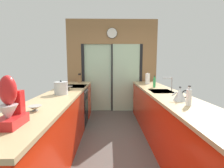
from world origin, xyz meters
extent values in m
cube|color=#4C4742|center=(0.00, 0.60, -0.01)|extent=(5.04, 7.60, 0.02)
cube|color=olive|center=(0.00, 2.40, 2.35)|extent=(2.64, 0.08, 0.70)
cube|color=#B2D1AD|center=(-0.42, 2.42, 1.00)|extent=(0.80, 0.02, 2.00)
cube|color=#B2D1AD|center=(0.42, 2.38, 1.00)|extent=(0.80, 0.02, 2.00)
cube|color=black|center=(-0.86, 2.40, 1.00)|extent=(0.08, 0.10, 2.00)
cube|color=black|center=(0.86, 2.40, 1.00)|extent=(0.08, 0.10, 2.00)
cube|color=black|center=(0.00, 2.40, 1.00)|extent=(0.04, 0.10, 2.00)
cube|color=olive|center=(-1.11, 2.40, 1.00)|extent=(0.42, 0.08, 2.00)
cube|color=olive|center=(1.11, 2.40, 1.00)|extent=(0.42, 0.08, 2.00)
cylinder|color=white|center=(0.00, 2.34, 2.30)|extent=(0.28, 0.03, 0.28)
torus|color=black|center=(0.00, 2.34, 2.30)|extent=(0.30, 0.02, 0.30)
cube|color=red|center=(-0.91, -0.33, 0.44)|extent=(0.58, 2.55, 0.88)
cube|color=red|center=(-0.91, 1.88, 0.44)|extent=(0.58, 0.65, 0.88)
cube|color=tan|center=(-0.91, 0.30, 0.90)|extent=(0.62, 3.80, 0.04)
cube|color=red|center=(0.91, 0.30, 0.44)|extent=(0.58, 3.80, 0.88)
cube|color=tan|center=(0.91, 0.30, 0.90)|extent=(0.62, 3.80, 0.04)
cube|color=#B7BABC|center=(0.89, 0.55, 0.90)|extent=(0.40, 0.48, 0.05)
cylinder|color=#B7BABC|center=(1.09, 0.55, 1.05)|extent=(0.02, 0.02, 0.26)
cylinder|color=#B7BABC|center=(1.00, 0.55, 1.17)|extent=(0.18, 0.02, 0.02)
cube|color=black|center=(-0.91, 1.25, 0.44)|extent=(0.58, 0.60, 0.88)
cube|color=black|center=(-0.61, 1.25, 0.48)|extent=(0.01, 0.48, 0.28)
cube|color=black|center=(-0.91, 1.25, 0.91)|extent=(0.58, 0.60, 0.03)
cylinder|color=#B7BABC|center=(-0.61, 1.07, 0.80)|extent=(0.02, 0.04, 0.04)
cylinder|color=#B7BABC|center=(-0.61, 1.25, 0.80)|extent=(0.02, 0.04, 0.04)
cylinder|color=#B7BABC|center=(-0.61, 1.43, 0.80)|extent=(0.02, 0.04, 0.04)
cylinder|color=gray|center=(-0.89, -0.71, 0.92)|extent=(0.07, 0.07, 0.01)
cone|color=gray|center=(-0.89, -0.71, 0.95)|extent=(0.15, 0.15, 0.05)
cylinder|color=#514C47|center=(-0.89, 0.66, 0.92)|extent=(0.10, 0.10, 0.01)
cone|color=#514C47|center=(-0.89, 0.66, 0.96)|extent=(0.21, 0.21, 0.07)
cube|color=brown|center=(-0.89, 1.97, 1.02)|extent=(0.08, 0.14, 0.20)
cylinder|color=black|center=(-0.92, 1.97, 1.14)|extent=(0.02, 0.02, 0.06)
cylinder|color=black|center=(-0.90, 1.97, 1.14)|extent=(0.02, 0.02, 0.06)
cylinder|color=black|center=(-0.88, 1.97, 1.14)|extent=(0.02, 0.02, 0.06)
cylinder|color=black|center=(-0.86, 1.97, 1.14)|extent=(0.02, 0.02, 0.06)
cube|color=red|center=(-0.89, -1.13, 0.96)|extent=(0.17, 0.26, 0.08)
cube|color=red|center=(-0.89, -1.03, 1.10)|extent=(0.10, 0.08, 0.20)
ellipsoid|color=red|center=(-0.89, -1.14, 1.22)|extent=(0.13, 0.12, 0.24)
cone|color=#B7BABC|center=(-0.89, -1.16, 1.04)|extent=(0.15, 0.15, 0.13)
cylinder|color=#B7BABC|center=(-0.89, 0.25, 1.02)|extent=(0.22, 0.22, 0.20)
cylinder|color=#B7BABC|center=(-0.89, 0.25, 1.12)|extent=(0.23, 0.23, 0.01)
sphere|color=black|center=(-0.89, 0.25, 1.14)|extent=(0.03, 0.03, 0.03)
cone|color=#B7BABC|center=(0.89, -0.25, 1.01)|extent=(0.18, 0.18, 0.18)
sphere|color=black|center=(0.89, -0.25, 1.11)|extent=(0.03, 0.03, 0.03)
cylinder|color=#B7BABC|center=(0.81, -0.25, 1.02)|extent=(0.08, 0.02, 0.07)
torus|color=black|center=(0.97, -0.25, 1.02)|extent=(0.11, 0.01, 0.11)
cylinder|color=silver|center=(0.89, -0.50, 1.02)|extent=(0.06, 0.06, 0.20)
cylinder|color=silver|center=(0.89, -0.50, 1.14)|extent=(0.03, 0.03, 0.04)
cylinder|color=black|center=(0.89, -0.50, 1.16)|extent=(0.03, 0.03, 0.01)
cylinder|color=#339E56|center=(0.89, 1.01, 1.02)|extent=(0.06, 0.06, 0.20)
cylinder|color=#339E56|center=(0.89, 1.01, 1.14)|extent=(0.03, 0.03, 0.04)
cylinder|color=black|center=(0.89, 1.01, 1.17)|extent=(0.03, 0.03, 0.01)
cylinder|color=#B7BABC|center=(0.89, 1.63, 0.93)|extent=(0.13, 0.13, 0.01)
cylinder|color=white|center=(0.89, 1.63, 1.06)|extent=(0.11, 0.11, 0.25)
sphere|color=#B7BABC|center=(0.89, 1.63, 1.19)|extent=(0.03, 0.03, 0.03)
camera|label=1|loc=(-0.09, -2.42, 1.43)|focal=25.85mm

